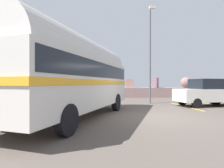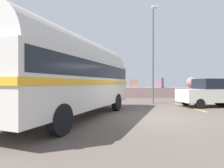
% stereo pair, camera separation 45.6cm
% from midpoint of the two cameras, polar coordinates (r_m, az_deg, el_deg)
% --- Properties ---
extents(ground, '(32.00, 26.00, 0.02)m').
position_cam_midpoint_polar(ground, '(8.67, 12.67, -10.23)').
color(ground, '#584D46').
extents(breakwater, '(31.36, 1.91, 2.42)m').
position_cam_midpoint_polar(breakwater, '(20.09, 1.93, -2.30)').
color(breakwater, gray).
rests_on(breakwater, ground).
extents(vintage_coach, '(5.61, 8.83, 3.70)m').
position_cam_midpoint_polar(vintage_coach, '(8.33, -12.68, 3.43)').
color(vintage_coach, black).
rests_on(vintage_coach, ground).
extents(parked_car_nearest, '(4.24, 2.09, 1.86)m').
position_cam_midpoint_polar(parked_car_nearest, '(13.85, 26.97, -2.33)').
color(parked_car_nearest, black).
rests_on(parked_car_nearest, ground).
extents(lamp_post, '(0.44, 0.86, 7.30)m').
position_cam_midpoint_polar(lamp_post, '(14.36, 11.12, 10.16)').
color(lamp_post, '#5B5B60').
rests_on(lamp_post, ground).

